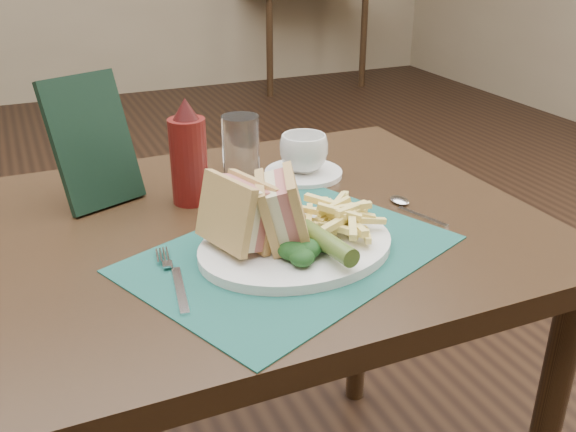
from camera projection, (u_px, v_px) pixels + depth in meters
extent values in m
plane|color=black|center=(200.00, 391.00, 1.80)|extent=(7.00, 7.00, 0.00)
plane|color=tan|center=(64.00, 99.00, 4.71)|extent=(6.00, 0.00, 6.00)
cube|color=#195047|center=(291.00, 253.00, 0.95)|extent=(0.55, 0.48, 0.00)
cylinder|color=#455F24|center=(327.00, 242.00, 0.90)|extent=(0.04, 0.12, 0.03)
cylinder|color=white|center=(303.00, 173.00, 1.24)|extent=(0.20, 0.20, 0.01)
imported|color=white|center=(304.00, 153.00, 1.23)|extent=(0.13, 0.13, 0.07)
cylinder|color=white|center=(241.00, 150.00, 1.18)|extent=(0.07, 0.07, 0.13)
cube|color=black|center=(92.00, 142.00, 1.09)|extent=(0.16, 0.13, 0.22)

